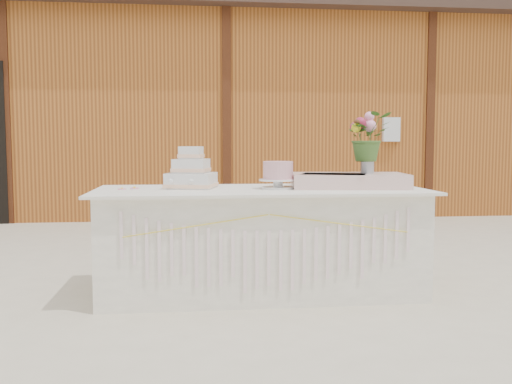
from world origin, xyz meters
TOP-DOWN VIEW (x-y plane):
  - ground at (0.00, 0.00)m, footprint 80.00×80.00m
  - barn at (-0.01, 5.99)m, footprint 12.60×4.60m
  - cake_table at (0.00, -0.00)m, footprint 2.40×1.00m
  - wedding_cake at (-0.50, 0.11)m, footprint 0.41×0.41m
  - pink_cake_stand at (0.12, -0.03)m, footprint 0.28×0.28m
  - satin_runner at (0.67, 0.02)m, footprint 0.89×0.58m
  - flower_vase at (0.81, 0.03)m, footprint 0.10×0.10m
  - bouquet at (0.81, 0.03)m, footprint 0.36×0.32m
  - loose_flowers at (-0.95, 0.13)m, footprint 0.24×0.32m

SIDE VIEW (x-z plane):
  - ground at x=0.00m, z-range 0.00..0.00m
  - cake_table at x=0.00m, z-range 0.00..0.77m
  - loose_flowers at x=-0.95m, z-range 0.77..0.79m
  - satin_runner at x=0.67m, z-range 0.77..0.88m
  - wedding_cake at x=-0.50m, z-range 0.72..1.03m
  - pink_cake_stand at x=0.12m, z-range 0.78..0.98m
  - flower_vase at x=0.81m, z-range 0.88..1.01m
  - bouquet at x=0.81m, z-range 1.01..1.38m
  - barn at x=-0.01m, z-range 0.03..3.33m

